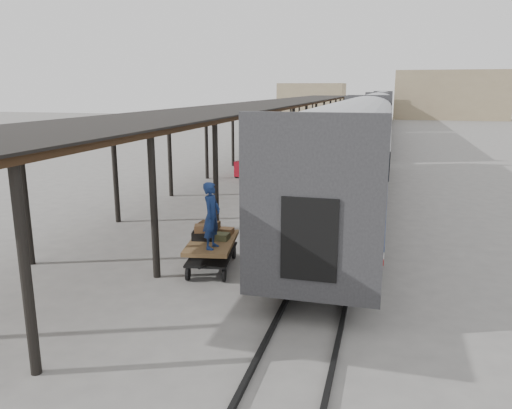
{
  "coord_description": "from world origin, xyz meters",
  "views": [
    {
      "loc": [
        4.7,
        -13.92,
        5.14
      ],
      "look_at": [
        0.91,
        0.26,
        1.7
      ],
      "focal_mm": 35.0,
      "sensor_mm": 36.0,
      "label": 1
    }
  ],
  "objects_px": {
    "porter": "(212,216)",
    "pedestrian": "(271,162)",
    "luggage_tug": "(247,167)",
    "baggage_cart": "(212,247)"
  },
  "relations": [
    {
      "from": "baggage_cart",
      "to": "luggage_tug",
      "type": "distance_m",
      "value": 15.43
    },
    {
      "from": "luggage_tug",
      "to": "porter",
      "type": "relative_size",
      "value": 0.89
    },
    {
      "from": "porter",
      "to": "pedestrian",
      "type": "height_order",
      "value": "porter"
    },
    {
      "from": "baggage_cart",
      "to": "pedestrian",
      "type": "height_order",
      "value": "pedestrian"
    },
    {
      "from": "luggage_tug",
      "to": "pedestrian",
      "type": "bearing_deg",
      "value": 37.03
    },
    {
      "from": "pedestrian",
      "to": "baggage_cart",
      "type": "bearing_deg",
      "value": 101.66
    },
    {
      "from": "luggage_tug",
      "to": "pedestrian",
      "type": "xyz_separation_m",
      "value": [
        1.33,
        0.57,
        0.25
      ]
    },
    {
      "from": "porter",
      "to": "baggage_cart",
      "type": "bearing_deg",
      "value": 24.09
    },
    {
      "from": "pedestrian",
      "to": "porter",
      "type": "bearing_deg",
      "value": 102.24
    },
    {
      "from": "baggage_cart",
      "to": "luggage_tug",
      "type": "bearing_deg",
      "value": 92.85
    }
  ]
}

